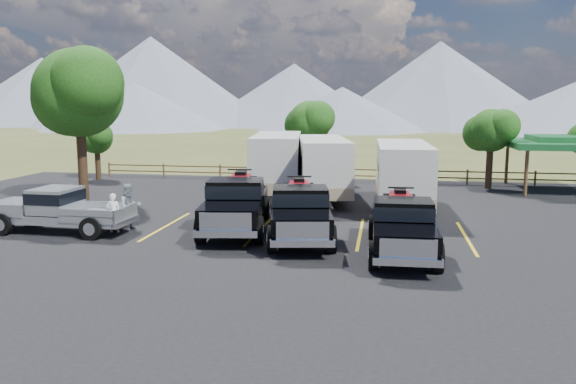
% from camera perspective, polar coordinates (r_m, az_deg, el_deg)
% --- Properties ---
extents(ground, '(320.00, 320.00, 0.00)m').
position_cam_1_polar(ground, '(18.53, 0.56, -6.92)').
color(ground, '#434E21').
rests_on(ground, ground).
extents(asphalt_lot, '(44.00, 34.00, 0.04)m').
position_cam_1_polar(asphalt_lot, '(21.39, 1.85, -4.69)').
color(asphalt_lot, black).
rests_on(asphalt_lot, ground).
extents(stall_lines, '(12.12, 5.50, 0.01)m').
position_cam_1_polar(stall_lines, '(22.35, 2.21, -4.02)').
color(stall_lines, gold).
rests_on(stall_lines, asphalt_lot).
extents(tree_big_nw, '(5.54, 5.18, 7.84)m').
position_cam_1_polar(tree_big_nw, '(30.75, -20.56, 9.41)').
color(tree_big_nw, black).
rests_on(tree_big_nw, ground).
extents(tree_ne_a, '(3.11, 2.92, 4.76)m').
position_cam_1_polar(tree_ne_a, '(35.18, 19.90, 5.88)').
color(tree_ne_a, black).
rests_on(tree_ne_a, ground).
extents(tree_north, '(3.46, 3.24, 5.25)m').
position_cam_1_polar(tree_north, '(36.95, 2.19, 7.08)').
color(tree_north, black).
rests_on(tree_north, ground).
extents(tree_nw_small, '(2.59, 2.43, 3.85)m').
position_cam_1_polar(tree_nw_small, '(39.48, -18.89, 5.20)').
color(tree_nw_small, black).
rests_on(tree_nw_small, ground).
extents(rail_fence, '(36.12, 0.12, 1.00)m').
position_cam_1_polar(rail_fence, '(36.38, 8.36, 1.86)').
color(rail_fence, brown).
rests_on(rail_fence, ground).
extents(pavilion, '(6.20, 6.20, 3.22)m').
position_cam_1_polar(pavilion, '(36.12, 26.15, 4.46)').
color(pavilion, brown).
rests_on(pavilion, ground).
extents(mountain_range, '(209.00, 71.00, 20.00)m').
position_cam_1_polar(mountain_range, '(124.04, 4.99, 10.29)').
color(mountain_range, slate).
rests_on(mountain_range, ground).
extents(rig_left, '(3.24, 7.16, 2.31)m').
position_cam_1_polar(rig_left, '(22.59, -5.26, -1.05)').
color(rig_left, black).
rests_on(rig_left, asphalt_lot).
extents(rig_center, '(3.20, 6.83, 2.19)m').
position_cam_1_polar(rig_center, '(21.19, 1.23, -1.84)').
color(rig_center, black).
rests_on(rig_center, asphalt_lot).
extents(rig_right, '(2.35, 6.31, 2.09)m').
position_cam_1_polar(rig_right, '(19.39, 11.51, -3.19)').
color(rig_right, black).
rests_on(rig_right, asphalt_lot).
extents(trailer_left, '(3.48, 9.68, 3.34)m').
position_cam_1_polar(trailer_left, '(31.07, -1.12, 2.93)').
color(trailer_left, silver).
rests_on(trailer_left, asphalt_lot).
extents(trailer_center, '(3.74, 9.32, 3.22)m').
position_cam_1_polar(trailer_center, '(29.62, 3.55, 2.49)').
color(trailer_center, silver).
rests_on(trailer_center, asphalt_lot).
extents(trailer_right, '(2.61, 9.12, 3.17)m').
position_cam_1_polar(trailer_right, '(27.19, 11.56, 1.68)').
color(trailer_right, silver).
rests_on(trailer_right, asphalt_lot).
extents(pickup_silver, '(5.94, 2.22, 1.77)m').
position_cam_1_polar(pickup_silver, '(23.80, -22.18, -1.64)').
color(pickup_silver, '#A0A4A9').
rests_on(pickup_silver, asphalt_lot).
extents(person_a, '(0.60, 0.42, 1.56)m').
position_cam_1_polar(person_a, '(23.14, -17.30, -2.02)').
color(person_a, white).
rests_on(person_a, asphalt_lot).
extents(person_b, '(1.14, 1.14, 1.86)m').
position_cam_1_polar(person_b, '(23.37, -15.76, -1.46)').
color(person_b, gray).
rests_on(person_b, asphalt_lot).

